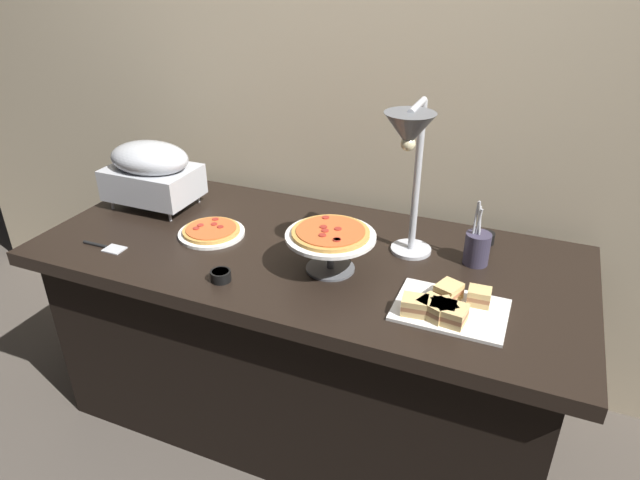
% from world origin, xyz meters
% --- Properties ---
extents(ground_plane, '(8.00, 8.00, 0.00)m').
position_xyz_m(ground_plane, '(0.00, 0.00, 0.00)').
color(ground_plane, '#4C443D').
extents(back_wall, '(4.40, 0.04, 2.40)m').
position_xyz_m(back_wall, '(0.00, 0.50, 1.20)').
color(back_wall, '#C6B593').
rests_on(back_wall, ground_plane).
extents(buffet_table, '(1.90, 0.84, 0.76)m').
position_xyz_m(buffet_table, '(0.00, 0.00, 0.39)').
color(buffet_table, black).
rests_on(buffet_table, ground_plane).
extents(chafing_dish, '(0.35, 0.24, 0.27)m').
position_xyz_m(chafing_dish, '(-0.72, 0.11, 0.91)').
color(chafing_dish, '#B7BABF').
rests_on(chafing_dish, buffet_table).
extents(heat_lamp, '(0.15, 0.31, 0.54)m').
position_xyz_m(heat_lamp, '(0.34, 0.00, 1.18)').
color(heat_lamp, '#B7BABF').
rests_on(heat_lamp, buffet_table).
extents(pizza_plate_front, '(0.24, 0.24, 0.03)m').
position_xyz_m(pizza_plate_front, '(-0.37, -0.03, 0.77)').
color(pizza_plate_front, white).
rests_on(pizza_plate_front, buffet_table).
extents(pizza_plate_center, '(0.29, 0.29, 0.15)m').
position_xyz_m(pizza_plate_center, '(0.13, -0.09, 0.88)').
color(pizza_plate_center, '#595B60').
rests_on(pizza_plate_center, buffet_table).
extents(sandwich_platter, '(0.32, 0.23, 0.06)m').
position_xyz_m(sandwich_platter, '(0.53, -0.19, 0.79)').
color(sandwich_platter, white).
rests_on(sandwich_platter, buffet_table).
extents(sauce_cup_near, '(0.07, 0.07, 0.03)m').
position_xyz_m(sauce_cup_near, '(-0.17, -0.29, 0.78)').
color(sauce_cup_near, black).
rests_on(sauce_cup_near, buffet_table).
extents(sauce_cup_far, '(0.07, 0.07, 0.04)m').
position_xyz_m(sauce_cup_far, '(0.57, 0.30, 0.78)').
color(sauce_cup_far, black).
rests_on(sauce_cup_far, buffet_table).
extents(utensil_holder, '(0.08, 0.08, 0.23)m').
position_xyz_m(utensil_holder, '(0.56, 0.14, 0.82)').
color(utensil_holder, '#383347').
rests_on(utensil_holder, buffet_table).
extents(serving_spatula, '(0.17, 0.06, 0.01)m').
position_xyz_m(serving_spatula, '(-0.66, -0.26, 0.76)').
color(serving_spatula, '#B7BABF').
rests_on(serving_spatula, buffet_table).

